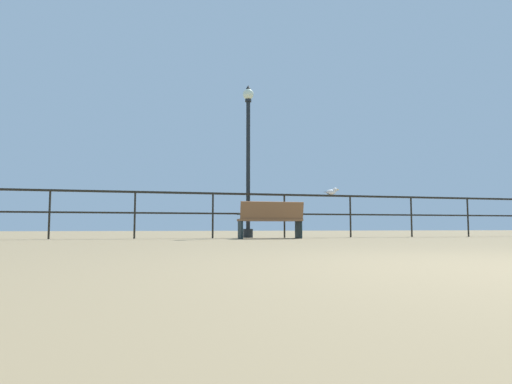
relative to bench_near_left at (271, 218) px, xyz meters
The scene contains 4 objects.
pier_railing 0.90m from the bench_near_left, 112.80° to the left, with size 23.46×0.05×1.09m.
bench_near_left is the anchor object (origin of this frame).
lamppost_center 2.01m from the bench_near_left, 105.60° to the left, with size 0.28×0.28×3.90m.
seagull_on_rail 2.13m from the bench_near_left, 22.16° to the left, with size 0.37×0.24×0.18m.
Camera 1 is at (-2.48, -2.00, 0.26)m, focal length 30.51 mm.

